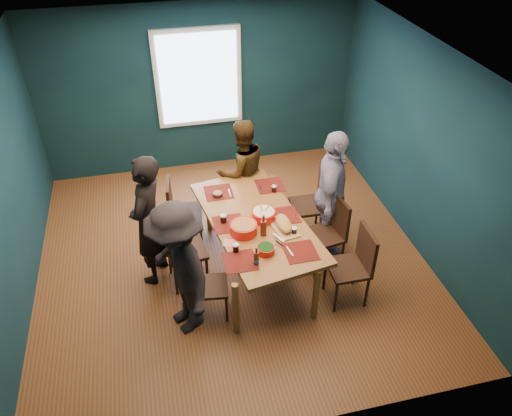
{
  "coord_description": "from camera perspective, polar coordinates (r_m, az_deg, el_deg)",
  "views": [
    {
      "loc": [
        -0.83,
        -4.95,
        4.52
      ],
      "look_at": [
        0.28,
        -0.27,
        0.96
      ],
      "focal_mm": 35.0,
      "sensor_mm": 36.0,
      "label": 1
    }
  ],
  "objects": [
    {
      "name": "small_bowl",
      "position": [
        6.47,
        -4.42,
        1.59
      ],
      "size": [
        0.13,
        0.13,
        0.06
      ],
      "color": "black",
      "rests_on": "dining_table"
    },
    {
      "name": "cola_glass_a",
      "position": [
        5.59,
        -2.33,
        -4.55
      ],
      "size": [
        0.07,
        0.07,
        0.1
      ],
      "color": "black",
      "rests_on": "dining_table"
    },
    {
      "name": "person_near_left",
      "position": [
        5.4,
        -8.8,
        -7.05
      ],
      "size": [
        0.95,
        1.23,
        1.68
      ],
      "primitive_type": "imported",
      "rotation": [
        0.0,
        0.0,
        5.06
      ],
      "color": "black",
      "rests_on": "floor"
    },
    {
      "name": "napkin_a",
      "position": [
        6.19,
        3.07,
        -0.48
      ],
      "size": [
        0.19,
        0.19,
        0.0
      ],
      "primitive_type": "cube",
      "rotation": [
        0.0,
        0.0,
        0.59
      ],
      "color": "#F57367",
      "rests_on": "dining_table"
    },
    {
      "name": "chair_right_mid",
      "position": [
        6.38,
        8.52,
        -2.26
      ],
      "size": [
        0.51,
        0.51,
        0.98
      ],
      "rotation": [
        0.0,
        0.0,
        0.16
      ],
      "color": "black",
      "rests_on": "floor"
    },
    {
      "name": "cola_glass_b",
      "position": [
        5.84,
        4.4,
        -2.59
      ],
      "size": [
        0.07,
        0.07,
        0.09
      ],
      "color": "black",
      "rests_on": "dining_table"
    },
    {
      "name": "chair_left_mid",
      "position": [
        6.08,
        -8.93,
        -4.32
      ],
      "size": [
        0.5,
        0.5,
        1.01
      ],
      "rotation": [
        0.0,
        0.0,
        0.1
      ],
      "color": "black",
      "rests_on": "floor"
    },
    {
      "name": "person_back",
      "position": [
        7.04,
        -1.63,
        4.25
      ],
      "size": [
        0.87,
        0.75,
        1.54
      ],
      "primitive_type": "imported",
      "rotation": [
        0.0,
        0.0,
        3.39
      ],
      "color": "black",
      "rests_on": "floor"
    },
    {
      "name": "cutting_board",
      "position": [
        5.91,
        3.16,
        -1.88
      ],
      "size": [
        0.32,
        0.58,
        0.13
      ],
      "rotation": [
        0.0,
        0.0,
        0.19
      ],
      "color": "tan",
      "rests_on": "dining_table"
    },
    {
      "name": "chair_left_near",
      "position": [
        5.72,
        -6.09,
        -8.37
      ],
      "size": [
        0.44,
        0.44,
        0.87
      ],
      "rotation": [
        0.0,
        0.0,
        -0.13
      ],
      "color": "black",
      "rests_on": "floor"
    },
    {
      "name": "beer_bottle_b",
      "position": [
        5.77,
        0.86,
        -2.24
      ],
      "size": [
        0.07,
        0.07,
        0.28
      ],
      "color": "#4D1E0D",
      "rests_on": "dining_table"
    },
    {
      "name": "room",
      "position": [
        6.15,
        -3.66,
        5.59
      ],
      "size": [
        5.01,
        5.01,
        2.71
      ],
      "color": "brown",
      "rests_on": "ground"
    },
    {
      "name": "person_right",
      "position": [
        6.42,
        8.55,
        1.52
      ],
      "size": [
        0.82,
        1.12,
        1.77
      ],
      "primitive_type": "imported",
      "rotation": [
        0.0,
        0.0,
        1.15
      ],
      "color": "white",
      "rests_on": "floor"
    },
    {
      "name": "chair_right_near",
      "position": [
        5.94,
        11.38,
        -5.94
      ],
      "size": [
        0.45,
        0.45,
        1.0
      ],
      "rotation": [
        0.0,
        0.0,
        -0.01
      ],
      "color": "black",
      "rests_on": "floor"
    },
    {
      "name": "napkin_b",
      "position": [
        5.74,
        -3.1,
        -3.99
      ],
      "size": [
        0.17,
        0.17,
        0.0
      ],
      "primitive_type": "cube",
      "rotation": [
        0.0,
        0.0,
        -0.38
      ],
      "color": "#F57367",
      "rests_on": "dining_table"
    },
    {
      "name": "bowl_dumpling",
      "position": [
        6.04,
        0.88,
        -0.77
      ],
      "size": [
        0.29,
        0.29,
        0.27
      ],
      "color": "red",
      "rests_on": "dining_table"
    },
    {
      "name": "bowl_herbs",
      "position": [
        5.58,
        1.12,
        -4.73
      ],
      "size": [
        0.2,
        0.2,
        0.09
      ],
      "color": "red",
      "rests_on": "dining_table"
    },
    {
      "name": "beer_bottle_a",
      "position": [
        5.41,
        0.04,
        -5.76
      ],
      "size": [
        0.06,
        0.06,
        0.24
      ],
      "color": "#4D1E0D",
      "rests_on": "dining_table"
    },
    {
      "name": "cola_glass_d",
      "position": [
        6.0,
        -3.75,
        -1.19
      ],
      "size": [
        0.08,
        0.08,
        0.11
      ],
      "color": "black",
      "rests_on": "dining_table"
    },
    {
      "name": "chair_right_far",
      "position": [
        6.83,
        6.86,
        1.06
      ],
      "size": [
        0.48,
        0.48,
        1.02
      ],
      "rotation": [
        0.0,
        0.0,
        -0.03
      ],
      "color": "black",
      "rests_on": "floor"
    },
    {
      "name": "napkin_c",
      "position": [
        5.62,
        4.63,
        -5.13
      ],
      "size": [
        0.15,
        0.15,
        0.0
      ],
      "primitive_type": "cube",
      "rotation": [
        0.0,
        0.0,
        0.18
      ],
      "color": "#F57367",
      "rests_on": "dining_table"
    },
    {
      "name": "chair_left_far",
      "position": [
        6.76,
        -8.86,
        0.08
      ],
      "size": [
        0.48,
        0.48,
        0.96
      ],
      "rotation": [
        0.0,
        0.0,
        -0.12
      ],
      "color": "black",
      "rests_on": "floor"
    },
    {
      "name": "person_far_left",
      "position": [
        6.07,
        -12.17,
        -1.47
      ],
      "size": [
        0.64,
        0.75,
        1.74
      ],
      "primitive_type": "imported",
      "rotation": [
        0.0,
        0.0,
        4.29
      ],
      "color": "black",
      "rests_on": "floor"
    },
    {
      "name": "cola_glass_c",
      "position": [
        6.53,
        2.07,
        2.25
      ],
      "size": [
        0.07,
        0.07,
        0.09
      ],
      "color": "black",
      "rests_on": "dining_table"
    },
    {
      "name": "dining_table",
      "position": [
        6.11,
        0.04,
        -1.92
      ],
      "size": [
        1.38,
        2.25,
        0.8
      ],
      "rotation": [
        0.0,
        0.0,
        0.16
      ],
      "color": "brown",
      "rests_on": "floor"
    },
    {
      "name": "bowl_salad",
      "position": [
        5.83,
        -1.42,
        -2.31
      ],
      "size": [
        0.32,
        0.32,
        0.13
      ],
      "color": "red",
      "rests_on": "dining_table"
    }
  ]
}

